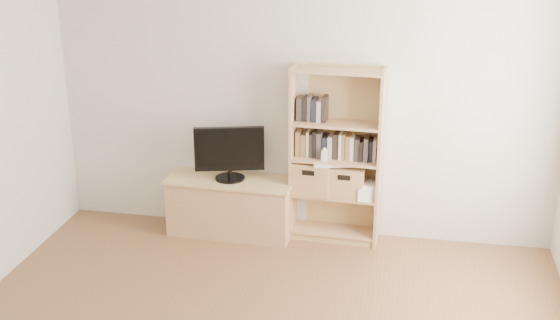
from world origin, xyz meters
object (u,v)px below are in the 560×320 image
(basket_left, at_px, (312,176))
(laptop, at_px, (332,162))
(tv_stand, at_px, (231,207))
(television, at_px, (229,154))
(basket_right, at_px, (346,180))
(bookshelf, at_px, (336,156))
(baby_monitor, at_px, (324,155))

(basket_left, distance_m, laptop, 0.24)
(tv_stand, height_order, television, television)
(basket_right, bearing_deg, television, -174.47)
(basket_right, bearing_deg, laptop, -173.21)
(laptop, bearing_deg, basket_right, -8.95)
(tv_stand, relative_size, basket_right, 3.36)
(tv_stand, height_order, basket_right, basket_right)
(tv_stand, relative_size, basket_left, 3.14)
(bookshelf, distance_m, basket_right, 0.24)
(tv_stand, distance_m, laptop, 1.05)
(basket_right, relative_size, laptop, 0.99)
(tv_stand, distance_m, basket_right, 1.10)
(television, bearing_deg, laptop, -11.73)
(basket_right, height_order, laptop, laptop)
(basket_left, bearing_deg, baby_monitor, -32.56)
(bookshelf, height_order, basket_left, bookshelf)
(tv_stand, distance_m, basket_left, 0.81)
(baby_monitor, distance_m, laptop, 0.12)
(baby_monitor, bearing_deg, basket_left, 146.82)
(baby_monitor, height_order, laptop, baby_monitor)
(tv_stand, relative_size, television, 1.79)
(bookshelf, relative_size, television, 2.55)
(tv_stand, xyz_separation_m, basket_left, (0.74, 0.07, 0.33))
(tv_stand, xyz_separation_m, television, (-0.00, 0.00, 0.53))
(television, xyz_separation_m, baby_monitor, (0.86, -0.02, 0.05))
(baby_monitor, xyz_separation_m, basket_left, (-0.12, 0.09, -0.24))
(television, bearing_deg, baby_monitor, -15.90)
(television, bearing_deg, basket_left, -9.15)
(bookshelf, xyz_separation_m, television, (-0.95, -0.07, -0.01))
(tv_stand, height_order, bookshelf, bookshelf)
(bookshelf, xyz_separation_m, basket_right, (0.10, -0.01, -0.22))
(tv_stand, bearing_deg, laptop, 5.01)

